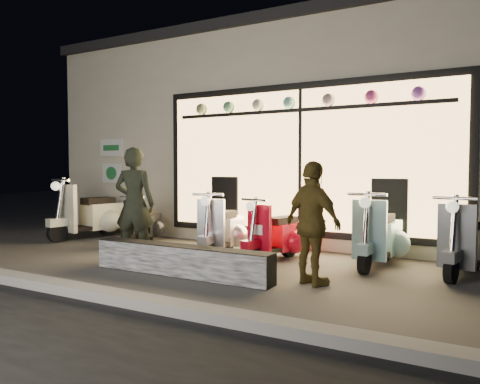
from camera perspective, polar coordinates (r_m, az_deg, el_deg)
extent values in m
plane|color=#383533|center=(6.91, -5.05, -8.88)|extent=(40.00, 40.00, 0.00)
cube|color=slate|center=(5.41, -17.31, -11.72)|extent=(40.00, 0.25, 0.12)
cube|color=beige|center=(11.27, 9.42, 5.90)|extent=(10.00, 6.00, 4.00)
cube|color=black|center=(11.57, 9.51, 16.35)|extent=(10.20, 6.20, 0.20)
cube|color=black|center=(8.15, 7.51, 3.88)|extent=(5.45, 0.06, 2.65)
cube|color=#FFBF6B|center=(8.11, 7.40, 3.88)|extent=(5.20, 0.04, 2.40)
cube|color=black|center=(8.13, 7.34, 9.89)|extent=(4.90, 0.06, 0.06)
cube|color=white|center=(10.59, -15.35, 5.21)|extent=(0.65, 0.04, 0.38)
cube|color=white|center=(10.58, -15.30, 2.24)|extent=(0.55, 0.04, 0.42)
cube|color=black|center=(6.26, -7.21, -8.27)|extent=(2.64, 0.28, 0.40)
cylinder|color=black|center=(7.14, -4.17, -7.15)|extent=(0.15, 0.34, 0.33)
cylinder|color=black|center=(8.03, -1.46, -6.01)|extent=(0.17, 0.34, 0.33)
cube|color=#B4B4B9|center=(7.27, -3.56, -3.97)|extent=(0.45, 0.15, 0.79)
cube|color=#B4B4B9|center=(7.91, -1.71, -4.67)|extent=(0.52, 0.74, 0.44)
cube|color=black|center=(7.79, -1.96, -2.79)|extent=(0.36, 0.58, 0.12)
sphere|color=#FFF2CC|center=(7.04, -4.23, -1.12)|extent=(0.17, 0.17, 0.14)
cylinder|color=black|center=(6.84, 1.32, -7.68)|extent=(0.16, 0.32, 0.31)
cylinder|color=black|center=(7.53, 5.97, -6.70)|extent=(0.18, 0.33, 0.31)
cube|color=#B50B1F|center=(6.93, 2.38, -4.58)|extent=(0.42, 0.16, 0.74)
cube|color=#B50B1F|center=(7.43, 5.56, -5.35)|extent=(0.52, 0.71, 0.42)
cube|color=black|center=(7.33, 5.13, -3.46)|extent=(0.37, 0.56, 0.11)
sphere|color=#FFF2CC|center=(6.74, 1.27, -1.76)|extent=(0.17, 0.17, 0.14)
cylinder|color=black|center=(8.48, -13.17, -5.73)|extent=(0.18, 0.31, 0.29)
cylinder|color=black|center=(9.27, -11.04, -4.96)|extent=(0.19, 0.31, 0.29)
cube|color=black|center=(8.60, -12.71, -3.34)|extent=(0.40, 0.19, 0.71)
cube|color=black|center=(9.17, -11.24, -3.91)|extent=(0.54, 0.69, 0.40)
cube|color=black|center=(9.06, -11.46, -2.45)|extent=(0.39, 0.54, 0.10)
sphere|color=#FFF2CC|center=(8.40, -13.25, -1.19)|extent=(0.16, 0.16, 0.13)
cylinder|color=black|center=(9.55, -21.40, -4.60)|extent=(0.18, 0.40, 0.38)
cylinder|color=black|center=(10.13, -15.78, -4.08)|extent=(0.21, 0.40, 0.38)
cube|color=beige|center=(9.62, -20.21, -1.89)|extent=(0.52, 0.17, 0.93)
cube|color=beige|center=(10.05, -16.33, -2.79)|extent=(0.61, 0.87, 0.52)
cube|color=black|center=(9.96, -16.90, -1.03)|extent=(0.43, 0.68, 0.14)
sphere|color=#FFF2CC|center=(9.47, -21.56, 0.68)|extent=(0.20, 0.20, 0.17)
cylinder|color=black|center=(6.49, 14.93, -8.19)|extent=(0.11, 0.35, 0.34)
cylinder|color=black|center=(7.46, 17.13, -6.78)|extent=(0.13, 0.35, 0.34)
cube|color=#8ABCC4|center=(6.63, 15.49, -4.51)|extent=(0.47, 0.09, 0.83)
cube|color=#8ABCC4|center=(7.33, 16.96, -5.26)|extent=(0.45, 0.72, 0.47)
cube|color=black|center=(7.19, 16.79, -3.14)|extent=(0.30, 0.58, 0.12)
sphere|color=#FFF2CC|center=(6.38, 15.00, -1.23)|extent=(0.16, 0.16, 0.15)
cylinder|color=black|center=(6.34, 24.33, -8.67)|extent=(0.16, 0.35, 0.34)
cylinder|color=black|center=(7.28, 26.53, -7.22)|extent=(0.18, 0.36, 0.34)
cube|color=#515458|center=(6.47, 24.92, -4.95)|extent=(0.46, 0.16, 0.82)
cube|color=#515458|center=(7.15, 26.37, -5.70)|extent=(0.55, 0.77, 0.46)
cube|color=black|center=(7.02, 26.23, -3.56)|extent=(0.38, 0.60, 0.12)
sphere|color=#FFF2CC|center=(6.22, 24.46, -1.65)|extent=(0.18, 0.18, 0.15)
imported|color=black|center=(7.36, -12.73, -1.41)|extent=(0.73, 0.58, 1.73)
imported|color=brown|center=(5.70, 8.87, -3.79)|extent=(0.95, 0.73, 1.50)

